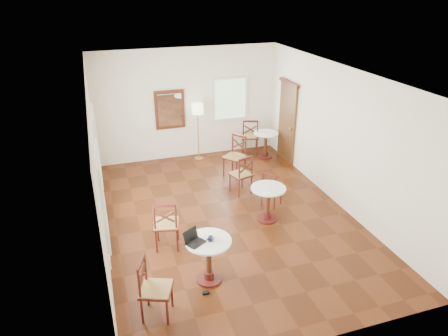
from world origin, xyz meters
name	(u,v)px	position (x,y,z in m)	size (l,w,h in m)	color
ground	(228,216)	(0.00, 0.00, 0.00)	(7.00, 7.00, 0.00)	#4E210D
room_shell	(222,128)	(-0.06, 0.27, 1.89)	(5.02, 7.02, 3.01)	white
cafe_table_near	(209,256)	(-0.94, -1.81, 0.49)	(0.75, 0.75, 0.79)	#4F1813
cafe_table_mid	(268,200)	(0.73, -0.37, 0.47)	(0.71, 0.71, 0.75)	#4F1813
cafe_table_back	(266,142)	(2.00, 2.72, 0.44)	(0.68, 0.68, 0.72)	#4F1813
chair_near_a	(166,224)	(-1.42, -0.67, 0.50)	(0.56, 0.56, 1.00)	#4F1813
chair_near_b	(154,289)	(-1.91, -2.31, 0.49)	(0.58, 0.58, 0.98)	#4F1813
chair_mid_a	(241,174)	(0.63, 0.93, 0.48)	(0.55, 0.55, 0.95)	#4F1813
chair_mid_b	(271,189)	(1.05, 0.17, 0.41)	(0.53, 0.53, 0.82)	#4F1813
chair_back_a	(250,136)	(1.70, 3.13, 0.52)	(0.61, 0.61, 1.04)	#4F1813
chair_back_b	(235,156)	(0.81, 1.90, 0.52)	(0.67, 0.67, 1.04)	#4F1813
floor_lamp	(198,113)	(0.18, 3.15, 1.35)	(0.31, 0.31, 1.59)	#BF8C3F
laptop	(193,239)	(-1.18, -1.79, 0.84)	(0.37, 0.36, 0.21)	black
mouse	(210,239)	(-0.92, -1.80, 0.81)	(0.09, 0.06, 0.04)	black
navy_mug	(211,239)	(-0.91, -1.83, 0.83)	(0.10, 0.07, 0.08)	#111037
water_glass	(212,239)	(-0.90, -1.85, 0.84)	(0.06, 0.06, 0.10)	white
power_adapter	(206,293)	(-1.09, -2.11, 0.02)	(0.10, 0.06, 0.04)	black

